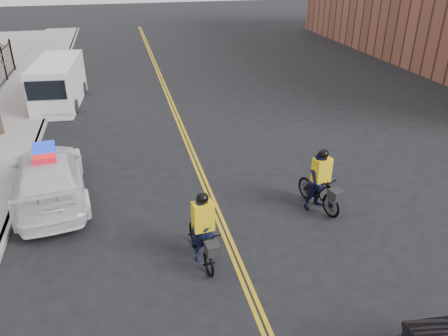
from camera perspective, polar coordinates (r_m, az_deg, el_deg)
name	(u,v)px	position (r m, az deg, el deg)	size (l,w,h in m)	color
ground	(234,253)	(11.72, 1.26, -11.05)	(120.00, 120.00, 0.00)	black
center_line_left	(184,138)	(18.54, -5.26, 3.89)	(0.10, 60.00, 0.01)	gold
center_line_right	(188,138)	(18.56, -4.77, 3.94)	(0.10, 60.00, 0.01)	gold
curb	(35,150)	(18.72, -23.48, 2.13)	(0.20, 60.00, 0.15)	gray
police_cruiser	(49,177)	(14.74, -21.91, -1.07)	(2.83, 5.55, 1.70)	white
cargo_van	(58,84)	(23.81, -20.88, 10.20)	(2.38, 5.42, 2.21)	silver
cyclist_near	(204,237)	(11.14, -2.68, -8.98)	(0.92, 2.06, 1.96)	black
cyclist_far	(320,185)	(13.50, 12.44, -2.25)	(1.02, 2.03, 1.97)	black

